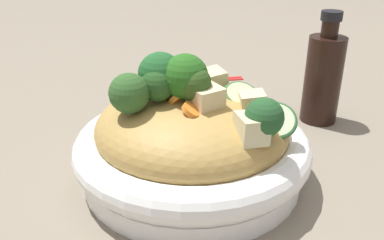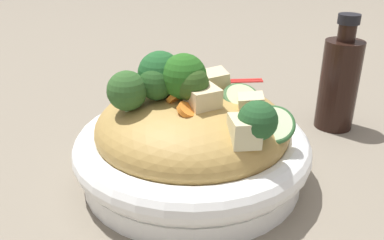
# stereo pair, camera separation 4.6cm
# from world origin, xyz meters

# --- Properties ---
(ground_plane) EXTENTS (3.00, 3.00, 0.00)m
(ground_plane) POSITION_xyz_m (0.00, 0.00, 0.00)
(ground_plane) COLOR slate
(serving_bowl) EXTENTS (0.27, 0.27, 0.06)m
(serving_bowl) POSITION_xyz_m (0.00, 0.00, 0.03)
(serving_bowl) COLOR white
(serving_bowl) RESTS_ON ground_plane
(noodle_heap) EXTENTS (0.22, 0.22, 0.09)m
(noodle_heap) POSITION_xyz_m (-0.00, -0.00, 0.07)
(noodle_heap) COLOR #AD8947
(noodle_heap) RESTS_ON serving_bowl
(broccoli_florets) EXTENTS (0.17, 0.13, 0.08)m
(broccoli_florets) POSITION_xyz_m (-0.00, 0.03, 0.12)
(broccoli_florets) COLOR #8DB16A
(broccoli_florets) RESTS_ON serving_bowl
(carrot_coins) EXTENTS (0.15, 0.12, 0.04)m
(carrot_coins) POSITION_xyz_m (0.04, 0.01, 0.10)
(carrot_coins) COLOR orange
(carrot_coins) RESTS_ON serving_bowl
(zucchini_slices) EXTENTS (0.17, 0.10, 0.05)m
(zucchini_slices) POSITION_xyz_m (-0.02, -0.02, 0.10)
(zucchini_slices) COLOR #C0DB99
(zucchini_slices) RESTS_ON serving_bowl
(chicken_chunks) EXTENTS (0.14, 0.08, 0.04)m
(chicken_chunks) POSITION_xyz_m (-0.04, -0.02, 0.10)
(chicken_chunks) COLOR beige
(chicken_chunks) RESTS_ON serving_bowl
(soy_sauce_bottle) EXTENTS (0.05, 0.05, 0.16)m
(soy_sauce_bottle) POSITION_xyz_m (-0.01, -0.25, 0.07)
(soy_sauce_bottle) COLOR black
(soy_sauce_bottle) RESTS_ON ground_plane
(chopsticks_pair) EXTENTS (0.12, 0.19, 0.01)m
(chopsticks_pair) POSITION_xyz_m (0.25, -0.21, 0.00)
(chopsticks_pair) COLOR red
(chopsticks_pair) RESTS_ON ground_plane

